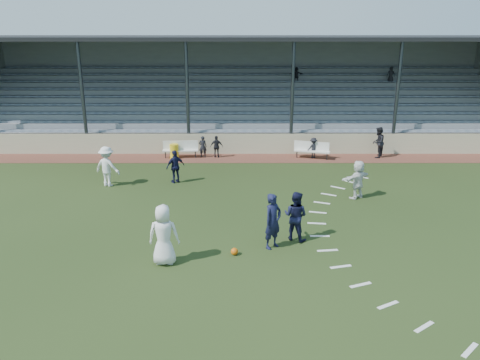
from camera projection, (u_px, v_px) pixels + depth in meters
name	position (u px, v px, depth m)	size (l,w,h in m)	color
ground	(240.00, 236.00, 16.68)	(90.00, 90.00, 0.00)	#213114
cinder_track	(240.00, 158.00, 26.66)	(34.00, 2.00, 0.02)	brown
retaining_wall	(240.00, 144.00, 27.48)	(34.00, 0.18, 1.20)	#B8AF8E
bench_left	(181.00, 148.00, 26.67)	(2.02, 0.58, 0.95)	silver
bench_right	(312.00, 149.00, 26.47)	(2.03, 1.02, 0.95)	silver
trash_bin	(174.00, 151.00, 26.53)	(0.51, 0.51, 0.81)	gold
football	(234.00, 251.00, 15.27)	(0.24, 0.24, 0.24)	#CB5A0B
player_white_lead	(164.00, 235.00, 14.47)	(0.95, 0.62, 1.95)	silver
player_navy_lead	(273.00, 221.00, 15.55)	(0.70, 0.46, 1.91)	#121533
player_navy_mid	(295.00, 216.00, 16.18)	(0.86, 0.67, 1.76)	#121533
player_white_wing	(107.00, 166.00, 21.75)	(1.22, 0.70, 1.89)	silver
player_navy_wing	(175.00, 167.00, 22.27)	(0.93, 0.39, 1.59)	#121533
player_white_back	(358.00, 179.00, 20.20)	(1.57, 0.50, 1.69)	silver
official	(378.00, 142.00, 26.55)	(0.85, 0.66, 1.76)	black
sub_left_near	(203.00, 147.00, 26.68)	(0.45, 0.30, 1.23)	black
sub_left_far	(217.00, 147.00, 26.63)	(0.74, 0.31, 1.26)	black
sub_right	(313.00, 148.00, 26.54)	(0.76, 0.44, 1.17)	black
grandstand	(240.00, 104.00, 31.47)	(34.60, 9.00, 6.61)	gray
penalty_arc	(355.00, 236.00, 16.68)	(3.89, 14.63, 0.01)	silver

